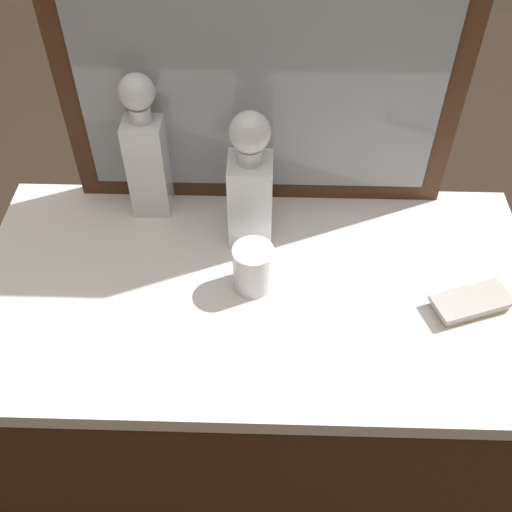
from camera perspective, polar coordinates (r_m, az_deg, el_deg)
ground_plane at (r=1.86m, az=0.00°, el=-20.39°), size 6.00×6.00×0.00m
dresser at (r=1.47m, az=0.00°, el=-13.81°), size 1.03×0.55×0.87m
dresser_mirror at (r=1.08m, az=0.42°, el=21.94°), size 0.74×0.03×0.79m
crystal_decanter_far_right at (r=1.21m, az=-10.08°, el=8.93°), size 0.07×0.07×0.30m
crystal_decanter_front at (r=1.13m, az=-0.54°, el=6.07°), size 0.08×0.08×0.28m
crystal_tumbler_front at (r=1.09m, az=-0.26°, el=-1.23°), size 0.07×0.07×0.09m
silver_brush_left at (r=1.14m, az=19.39°, el=-4.15°), size 0.15×0.10×0.02m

